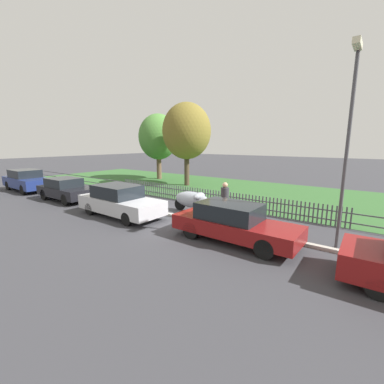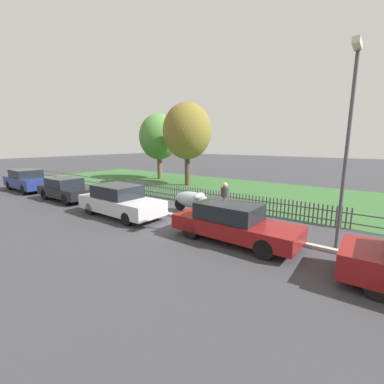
{
  "view_description": "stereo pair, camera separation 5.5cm",
  "coord_description": "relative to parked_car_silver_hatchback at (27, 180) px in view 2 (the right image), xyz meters",
  "views": [
    {
      "loc": [
        7.82,
        -8.88,
        3.48
      ],
      "look_at": [
        0.44,
        1.07,
        1.1
      ],
      "focal_mm": 24.0,
      "sensor_mm": 36.0,
      "label": 1
    },
    {
      "loc": [
        7.86,
        -8.85,
        3.48
      ],
      "look_at": [
        0.44,
        1.07,
        1.1
      ],
      "focal_mm": 24.0,
      "sensor_mm": 36.0,
      "label": 2
    }
  ],
  "objects": [
    {
      "name": "ground_plane",
      "position": [
        13.09,
        1.13,
        -0.78
      ],
      "size": [
        120.0,
        120.0,
        0.0
      ],
      "primitive_type": "plane",
      "color": "#38383D"
    },
    {
      "name": "parked_car_silver_hatchback",
      "position": [
        0.0,
        0.0,
        0.0
      ],
      "size": [
        4.61,
        1.89,
        1.54
      ],
      "rotation": [
        0.0,
        0.0,
        -0.02
      ],
      "color": "navy",
      "rests_on": "ground"
    },
    {
      "name": "pedestrian_near_fence",
      "position": [
        15.51,
        1.94,
        0.23
      ],
      "size": [
        0.49,
        0.49,
        1.8
      ],
      "rotation": [
        0.0,
        0.0,
        0.49
      ],
      "color": "slate",
      "rests_on": "ground"
    },
    {
      "name": "street_lamp",
      "position": [
        19.97,
        1.58,
        3.13
      ],
      "size": [
        0.2,
        0.79,
        6.31
      ],
      "color": "#47474C",
      "rests_on": "ground"
    },
    {
      "name": "park_fence",
      "position": [
        13.09,
        4.2,
        -0.33
      ],
      "size": [
        41.18,
        0.05,
        0.9
      ],
      "color": "#4C4C51",
      "rests_on": "ground"
    },
    {
      "name": "kerb_stone",
      "position": [
        13.09,
        1.23,
        -0.72
      ],
      "size": [
        41.18,
        0.2,
        0.12
      ],
      "primitive_type": "cube",
      "color": "#B2ADA3",
      "rests_on": "ground"
    },
    {
      "name": "tree_behind_motorcycle",
      "position": [
        7.99,
        8.94,
        3.6
      ],
      "size": [
        3.9,
        3.9,
        6.65
      ],
      "color": "#473828",
      "rests_on": "ground"
    },
    {
      "name": "grass_strip",
      "position": [
        13.09,
        9.36,
        -0.78
      ],
      "size": [
        41.18,
        10.33,
        0.01
      ],
      "primitive_type": "cube",
      "color": "#33602D",
      "rests_on": "ground"
    },
    {
      "name": "parked_car_navy_estate",
      "position": [
        10.97,
        -0.17,
        -0.05
      ],
      "size": [
        4.55,
        1.8,
        1.49
      ],
      "rotation": [
        0.0,
        0.0,
        -0.01
      ],
      "color": "#BCBCC1",
      "rests_on": "ground"
    },
    {
      "name": "parked_car_black_saloon",
      "position": [
        5.5,
        0.04,
        -0.08
      ],
      "size": [
        4.06,
        1.73,
        1.37
      ],
      "rotation": [
        0.0,
        0.0,
        0.01
      ],
      "color": "black",
      "rests_on": "ground"
    },
    {
      "name": "tree_nearest_kerb",
      "position": [
        3.44,
        10.41,
        3.23
      ],
      "size": [
        3.74,
        3.74,
        6.19
      ],
      "color": "brown",
      "rests_on": "ground"
    },
    {
      "name": "covered_motorcycle",
      "position": [
        13.38,
        2.44,
        -0.13
      ],
      "size": [
        2.08,
        0.85,
        1.06
      ],
      "rotation": [
        0.0,
        0.0,
        0.07
      ],
      "color": "black",
      "rests_on": "ground"
    },
    {
      "name": "parked_car_red_compact",
      "position": [
        16.87,
        0.16,
        -0.09
      ],
      "size": [
        4.54,
        1.7,
        1.38
      ],
      "rotation": [
        0.0,
        0.0,
        -0.01
      ],
      "color": "maroon",
      "rests_on": "ground"
    }
  ]
}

